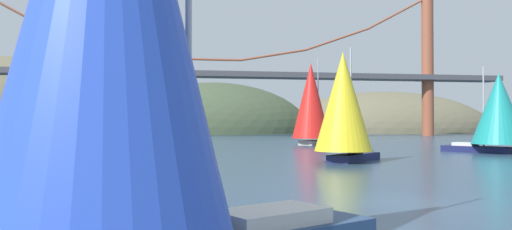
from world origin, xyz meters
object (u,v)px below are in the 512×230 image
(sailboat_red_spinnaker, at_px, (311,102))
(sailboat_teal_sail, at_px, (498,110))
(sailboat_yellow_sail, at_px, (344,104))
(sailboat_orange_sail, at_px, (43,118))

(sailboat_red_spinnaker, bearing_deg, sailboat_teal_sail, -58.98)
(sailboat_red_spinnaker, bearing_deg, sailboat_yellow_sail, -101.70)
(sailboat_teal_sail, bearing_deg, sailboat_red_spinnaker, 121.02)
(sailboat_red_spinnaker, relative_size, sailboat_orange_sail, 1.62)
(sailboat_teal_sail, height_order, sailboat_red_spinnaker, sailboat_red_spinnaker)
(sailboat_red_spinnaker, distance_m, sailboat_orange_sail, 35.10)
(sailboat_yellow_sail, xyz_separation_m, sailboat_red_spinnaker, (6.41, 30.95, 1.42))
(sailboat_teal_sail, bearing_deg, sailboat_orange_sail, 157.23)
(sailboat_yellow_sail, bearing_deg, sailboat_teal_sail, 24.68)
(sailboat_yellow_sail, distance_m, sailboat_orange_sail, 40.89)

